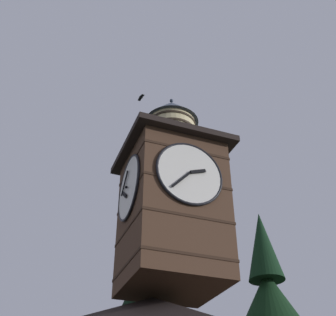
# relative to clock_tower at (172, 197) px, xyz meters

# --- Properties ---
(clock_tower) EXTENTS (4.04, 4.04, 8.53)m
(clock_tower) POSITION_rel_clock_tower_xyz_m (0.00, 0.00, 0.00)
(clock_tower) COLOR #4C3323
(clock_tower) RESTS_ON building_main
(flying_bird_high) EXTENTS (0.22, 0.55, 0.11)m
(flying_bird_high) POSITION_rel_clock_tower_xyz_m (0.57, -2.81, 7.27)
(flying_bird_high) COLOR black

